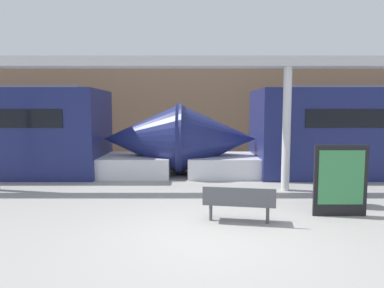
{
  "coord_description": "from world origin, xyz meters",
  "views": [
    {
      "loc": [
        -0.32,
        -6.19,
        2.33
      ],
      "look_at": [
        -0.31,
        3.49,
        1.4
      ],
      "focal_mm": 32.0,
      "sensor_mm": 36.0,
      "label": 1
    }
  ],
  "objects_px": {
    "poster_board": "(340,180)",
    "support_column_near": "(286,130)",
    "bench_near": "(239,201)",
    "trash_bin": "(340,186)"
  },
  "relations": [
    {
      "from": "bench_near",
      "to": "support_column_near",
      "type": "height_order",
      "value": "support_column_near"
    },
    {
      "from": "support_column_near",
      "to": "bench_near",
      "type": "bearing_deg",
      "value": -120.79
    },
    {
      "from": "trash_bin",
      "to": "poster_board",
      "type": "height_order",
      "value": "poster_board"
    },
    {
      "from": "poster_board",
      "to": "support_column_near",
      "type": "relative_size",
      "value": 0.44
    },
    {
      "from": "trash_bin",
      "to": "poster_board",
      "type": "xyz_separation_m",
      "value": [
        -0.37,
        -0.85,
        0.33
      ]
    },
    {
      "from": "trash_bin",
      "to": "support_column_near",
      "type": "distance_m",
      "value": 2.29
    },
    {
      "from": "trash_bin",
      "to": "support_column_near",
      "type": "bearing_deg",
      "value": 118.76
    },
    {
      "from": "support_column_near",
      "to": "trash_bin",
      "type": "bearing_deg",
      "value": -61.24
    },
    {
      "from": "bench_near",
      "to": "trash_bin",
      "type": "distance_m",
      "value": 3.0
    },
    {
      "from": "bench_near",
      "to": "support_column_near",
      "type": "relative_size",
      "value": 0.43
    }
  ]
}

